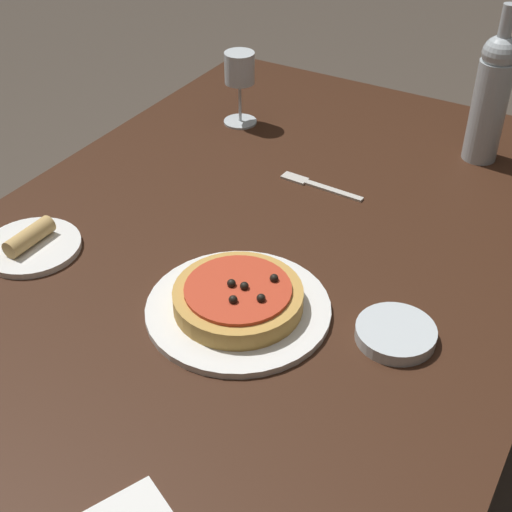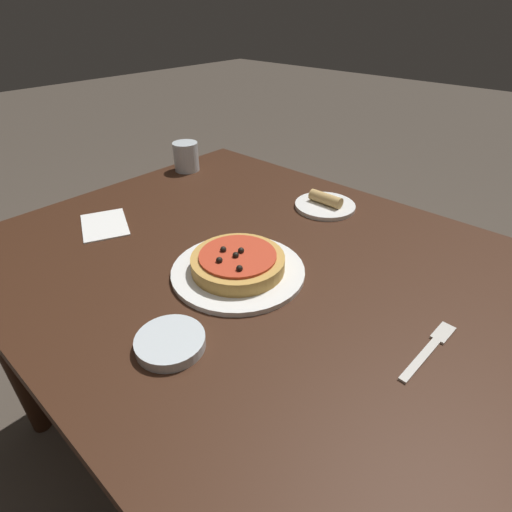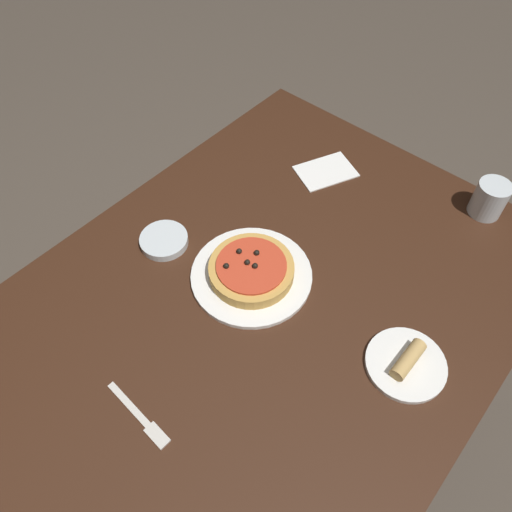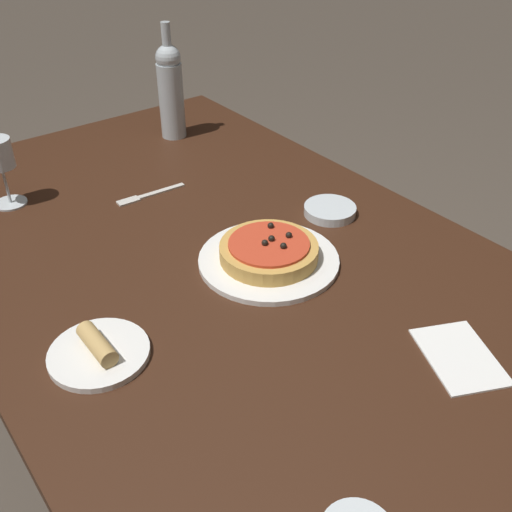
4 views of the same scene
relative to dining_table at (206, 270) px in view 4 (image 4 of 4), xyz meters
The scene contains 9 objects.
ground_plane 0.66m from the dining_table, ahead, with size 14.00×14.00×0.00m, color #4C4238.
dining_table is the anchor object (origin of this frame).
dinner_plate 0.18m from the dining_table, 154.06° to the right, with size 0.30×0.30×0.01m.
pizza 0.19m from the dining_table, 154.01° to the right, with size 0.21×0.21×0.05m.
wine_bottle 0.65m from the dining_table, 24.82° to the right, with size 0.07×0.07×0.33m.
side_bowl 0.33m from the dining_table, 103.51° to the right, with size 0.12×0.12×0.02m.
fork 0.28m from the dining_table, ahead, with size 0.03×0.18×0.00m.
side_plate 0.39m from the dining_table, 118.66° to the left, with size 0.17×0.17×0.04m.
paper_napkin 0.59m from the dining_table, 164.81° to the right, with size 0.20×0.17×0.00m.
Camera 4 is at (-0.95, 0.58, 1.46)m, focal length 42.00 mm.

